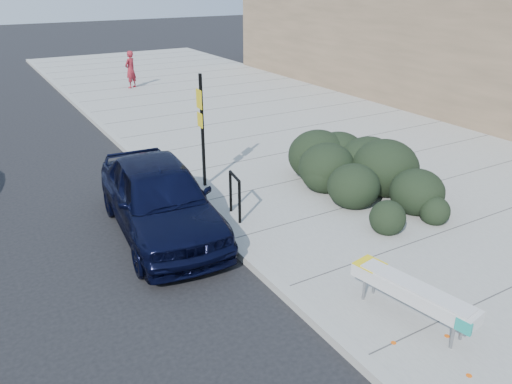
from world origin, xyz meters
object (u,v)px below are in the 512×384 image
bike_rack (235,192)px  pedestrian (130,69)px  sign_post (202,125)px  sedan_navy (160,198)px  bench (412,292)px

bike_rack → pedestrian: bearing=90.8°
bike_rack → pedestrian: (2.43, 14.92, 0.26)m
bike_rack → sign_post: sign_post is taller
bike_rack → sedan_navy: sedan_navy is taller
bike_rack → sign_post: (0.18, 2.02, 1.00)m
bench → pedestrian: bearing=74.3°
sign_post → bike_rack: bearing=-91.5°
bike_rack → pedestrian: 15.12m
bike_rack → sedan_navy: (-1.57, 0.44, 0.06)m
sign_post → pedestrian: sign_post is taller
bike_rack → sedan_navy: bearing=174.5°
bench → sign_post: bearing=83.4°
bench → sign_post: size_ratio=0.75×
bench → bike_rack: bike_rack is taller
bike_rack → bench: bearing=-72.2°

